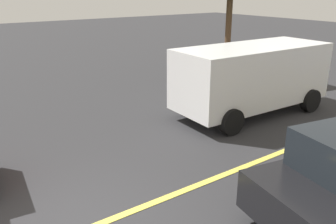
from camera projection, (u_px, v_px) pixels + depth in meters
lane_marking_centre at (206, 182)px, 7.54m from camera, size 28.00×0.16×0.01m
white_van at (253, 75)px, 11.29m from camera, size 5.26×2.39×2.20m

